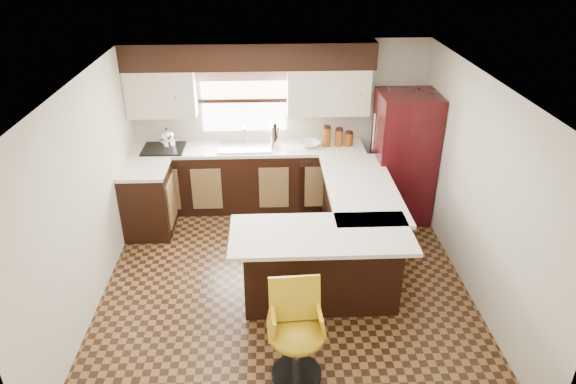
{
  "coord_description": "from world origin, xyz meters",
  "views": [
    {
      "loc": [
        -0.18,
        -4.91,
        3.74
      ],
      "look_at": [
        0.05,
        0.45,
        0.97
      ],
      "focal_mm": 32.0,
      "sensor_mm": 36.0,
      "label": 1
    }
  ],
  "objects_px": {
    "peninsula_long": "(355,221)",
    "peninsula_return": "(321,267)",
    "bar_chair": "(297,336)",
    "refrigerator": "(403,157)"
  },
  "relations": [
    {
      "from": "bar_chair",
      "to": "peninsula_return",
      "type": "bearing_deg",
      "value": 69.9
    },
    {
      "from": "peninsula_return",
      "to": "refrigerator",
      "type": "relative_size",
      "value": 0.91
    },
    {
      "from": "peninsula_long",
      "to": "bar_chair",
      "type": "xyz_separation_m",
      "value": [
        -0.85,
        -2.05,
        0.03
      ]
    },
    {
      "from": "peninsula_long",
      "to": "refrigerator",
      "type": "distance_m",
      "value": 1.29
    },
    {
      "from": "peninsula_long",
      "to": "bar_chair",
      "type": "distance_m",
      "value": 2.22
    },
    {
      "from": "peninsula_long",
      "to": "refrigerator",
      "type": "bearing_deg",
      "value": 49.06
    },
    {
      "from": "peninsula_return",
      "to": "refrigerator",
      "type": "bearing_deg",
      "value": 55.1
    },
    {
      "from": "peninsula_long",
      "to": "bar_chair",
      "type": "height_order",
      "value": "bar_chair"
    },
    {
      "from": "peninsula_long",
      "to": "peninsula_return",
      "type": "xyz_separation_m",
      "value": [
        -0.53,
        -0.97,
        0.0
      ]
    },
    {
      "from": "bar_chair",
      "to": "peninsula_long",
      "type": "bearing_deg",
      "value": 64.23
    }
  ]
}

